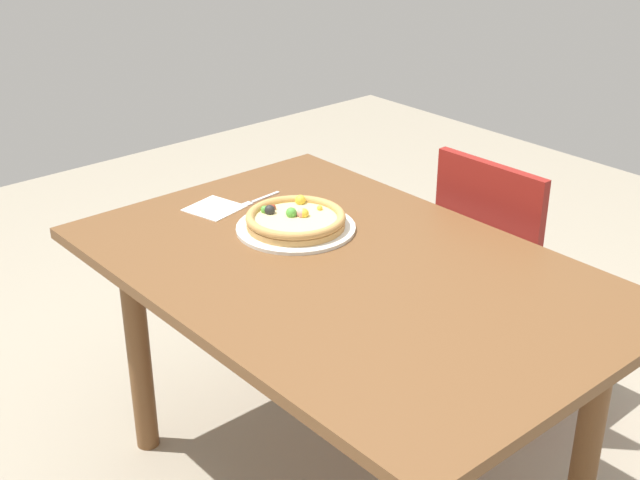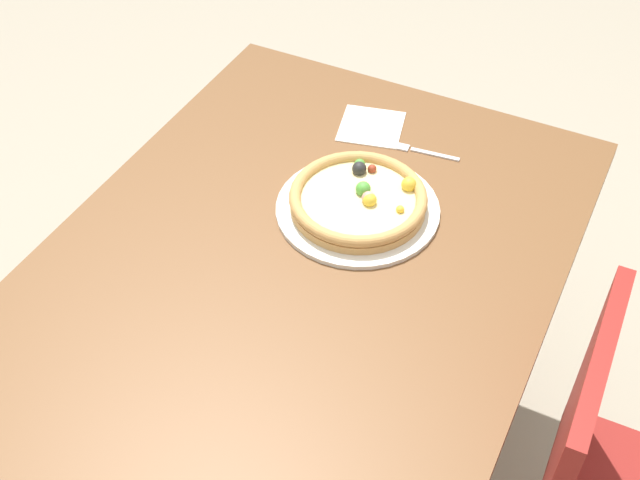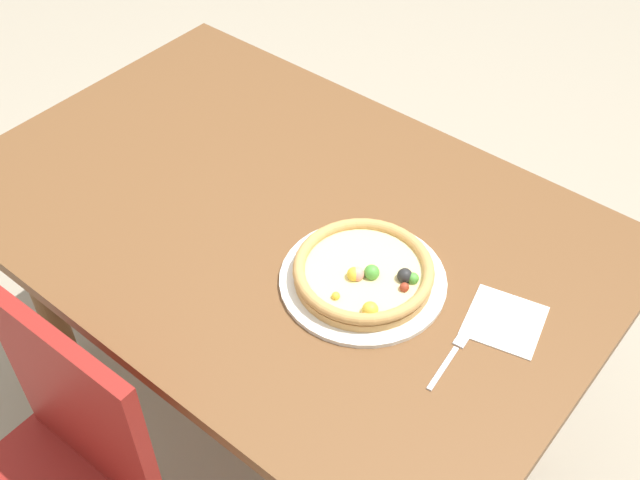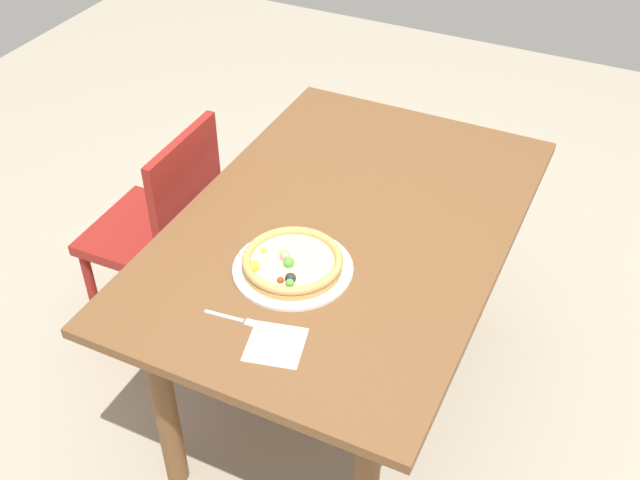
{
  "view_description": "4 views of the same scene",
  "coord_description": "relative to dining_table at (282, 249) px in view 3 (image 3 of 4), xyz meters",
  "views": [
    {
      "loc": [
        -1.43,
        1.32,
        1.74
      ],
      "look_at": [
        0.13,
        -0.02,
        0.76
      ],
      "focal_mm": 47.93,
      "sensor_mm": 36.0,
      "label": 1
    },
    {
      "loc": [
        -0.87,
        -0.52,
        1.88
      ],
      "look_at": [
        0.13,
        -0.02,
        0.76
      ],
      "focal_mm": 45.84,
      "sensor_mm": 36.0,
      "label": 2
    },
    {
      "loc": [
        0.85,
        -0.91,
        1.91
      ],
      "look_at": [
        0.13,
        -0.02,
        0.76
      ],
      "focal_mm": 43.89,
      "sensor_mm": 36.0,
      "label": 3
    },
    {
      "loc": [
        1.68,
        0.72,
        2.16
      ],
      "look_at": [
        0.13,
        -0.02,
        0.76
      ],
      "focal_mm": 43.41,
      "sensor_mm": 36.0,
      "label": 4
    }
  ],
  "objects": [
    {
      "name": "ground_plane",
      "position": [
        0.0,
        0.0,
        -0.64
      ],
      "size": [
        6.0,
        6.0,
        0.0
      ],
      "primitive_type": "plane",
      "color": "#9E937F"
    },
    {
      "name": "dining_table",
      "position": [
        0.0,
        0.0,
        0.0
      ],
      "size": [
        1.43,
        0.95,
        0.74
      ],
      "color": "brown",
      "rests_on": "ground"
    },
    {
      "name": "plate",
      "position": [
        0.26,
        -0.04,
        0.11
      ],
      "size": [
        0.34,
        0.34,
        0.01
      ],
      "primitive_type": "cylinder",
      "color": "silver",
      "rests_on": "dining_table"
    },
    {
      "name": "pizza",
      "position": [
        0.26,
        -0.04,
        0.14
      ],
      "size": [
        0.28,
        0.28,
        0.05
      ],
      "color": "tan",
      "rests_on": "plate"
    },
    {
      "name": "fork",
      "position": [
        0.49,
        -0.08,
        0.11
      ],
      "size": [
        0.03,
        0.17,
        0.0
      ],
      "rotation": [
        0.0,
        0.0,
        1.68
      ],
      "color": "silver",
      "rests_on": "dining_table"
    },
    {
      "name": "napkin",
      "position": [
        0.53,
        0.05,
        0.11
      ],
      "size": [
        0.17,
        0.17,
        0.0
      ],
      "primitive_type": "cube",
      "rotation": [
        0.0,
        0.0,
        0.24
      ],
      "color": "white",
      "rests_on": "dining_table"
    }
  ]
}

